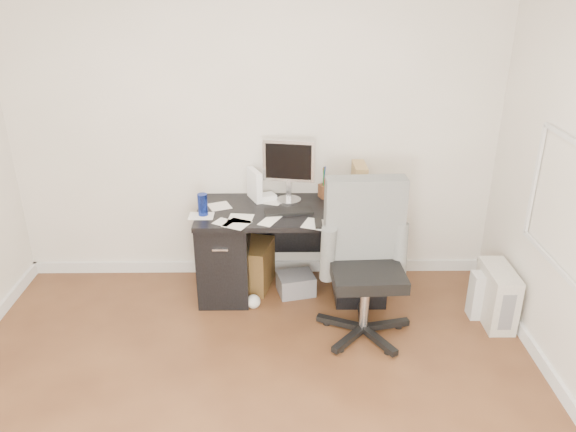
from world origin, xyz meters
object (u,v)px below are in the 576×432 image
desk (292,248)px  wicker_basket (247,264)px  keyboard (289,211)px  office_chair (367,264)px  pc_tower (497,296)px  lcd_monitor (289,171)px

desk → wicker_basket: size_ratio=3.80×
keyboard → office_chair: (0.55, -0.54, -0.18)m
office_chair → wicker_basket: size_ratio=2.95×
pc_tower → wicker_basket: (-1.93, 0.56, -0.03)m
desk → keyboard: bearing=-111.3°
desk → keyboard: keyboard is taller
keyboard → pc_tower: size_ratio=0.84×
desk → office_chair: (0.52, -0.61, 0.18)m
lcd_monitor → wicker_basket: 0.89m
desk → wicker_basket: (-0.38, 0.10, -0.20)m
lcd_monitor → desk: bearing=-72.4°
office_chair → wicker_basket: office_chair is taller
office_chair → keyboard: bearing=132.9°
wicker_basket → lcd_monitor: bearing=10.3°
keyboard → wicker_basket: bearing=147.1°
lcd_monitor → wicker_basket: size_ratio=1.33×
pc_tower → wicker_basket: bearing=164.3°
wicker_basket → keyboard: bearing=-26.0°
keyboard → office_chair: bearing=-51.4°
desk → keyboard: (-0.03, -0.07, 0.36)m
office_chair → lcd_monitor: bearing=122.5°
pc_tower → office_chair: bearing=-171.2°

